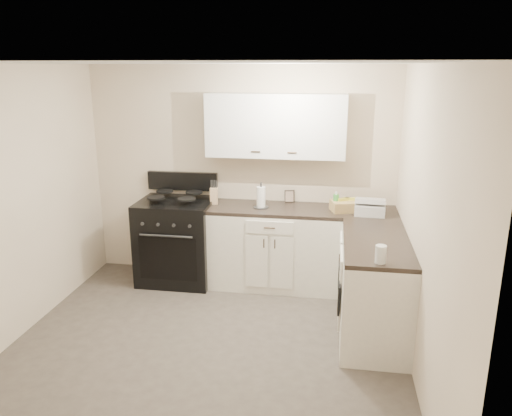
% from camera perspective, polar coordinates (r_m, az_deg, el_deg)
% --- Properties ---
extents(floor, '(3.60, 3.60, 0.00)m').
position_cam_1_polar(floor, '(4.73, -5.80, -15.78)').
color(floor, '#473F38').
rests_on(floor, ground).
extents(ceiling, '(3.60, 3.60, 0.00)m').
position_cam_1_polar(ceiling, '(4.02, -6.82, 16.14)').
color(ceiling, white).
rests_on(ceiling, wall_back).
extents(wall_back, '(3.60, 0.00, 3.60)m').
position_cam_1_polar(wall_back, '(5.91, -1.72, 3.93)').
color(wall_back, beige).
rests_on(wall_back, ground).
extents(wall_right, '(0.00, 3.60, 3.60)m').
position_cam_1_polar(wall_right, '(4.13, 18.63, -2.23)').
color(wall_right, beige).
rests_on(wall_right, ground).
extents(wall_left, '(0.00, 3.60, 3.60)m').
position_cam_1_polar(wall_left, '(4.98, -26.68, -0.07)').
color(wall_left, beige).
rests_on(wall_left, ground).
extents(wall_front, '(3.60, 0.00, 3.60)m').
position_cam_1_polar(wall_front, '(2.64, -16.69, -12.49)').
color(wall_front, beige).
rests_on(wall_front, ground).
extents(base_cabinets_back, '(1.55, 0.60, 0.90)m').
position_cam_1_polar(base_cabinets_back, '(5.78, 1.94, -4.60)').
color(base_cabinets_back, silver).
rests_on(base_cabinets_back, floor).
extents(base_cabinets_right, '(0.60, 1.90, 0.90)m').
position_cam_1_polar(base_cabinets_right, '(5.16, 13.06, -7.64)').
color(base_cabinets_right, silver).
rests_on(base_cabinets_right, floor).
extents(countertop_back, '(1.55, 0.60, 0.04)m').
position_cam_1_polar(countertop_back, '(5.64, 1.99, -0.12)').
color(countertop_back, black).
rests_on(countertop_back, base_cabinets_back).
extents(countertop_right, '(0.60, 1.90, 0.04)m').
position_cam_1_polar(countertop_right, '(4.99, 13.39, -2.69)').
color(countertop_right, black).
rests_on(countertop_right, base_cabinets_right).
extents(upper_cabinets, '(1.55, 0.30, 0.70)m').
position_cam_1_polar(upper_cabinets, '(5.60, 2.27, 9.39)').
color(upper_cabinets, white).
rests_on(upper_cabinets, wall_back).
extents(stove, '(0.85, 0.73, 1.03)m').
position_cam_1_polar(stove, '(5.99, -8.96, -3.94)').
color(stove, black).
rests_on(stove, floor).
extents(knife_block, '(0.10, 0.09, 0.19)m').
position_cam_1_polar(knife_block, '(5.76, -4.83, 1.39)').
color(knife_block, tan).
rests_on(knife_block, countertop_back).
extents(paper_towel, '(0.13, 0.13, 0.24)m').
position_cam_1_polar(paper_towel, '(5.59, 0.58, 1.23)').
color(paper_towel, white).
rests_on(paper_towel, countertop_back).
extents(soap_bottle, '(0.07, 0.07, 0.18)m').
position_cam_1_polar(soap_bottle, '(5.54, 9.11, 0.61)').
color(soap_bottle, green).
rests_on(soap_bottle, countertop_back).
extents(picture_frame, '(0.12, 0.06, 0.14)m').
position_cam_1_polar(picture_frame, '(5.83, 3.85, 1.35)').
color(picture_frame, black).
rests_on(picture_frame, countertop_back).
extents(wicker_basket, '(0.39, 0.32, 0.11)m').
position_cam_1_polar(wicker_basket, '(5.57, 10.36, 0.24)').
color(wicker_basket, tan).
rests_on(wicker_basket, countertop_right).
extents(countertop_grill, '(0.34, 0.32, 0.12)m').
position_cam_1_polar(countertop_grill, '(5.50, 12.89, -0.08)').
color(countertop_grill, silver).
rests_on(countertop_grill, countertop_right).
extents(glass_jar, '(0.10, 0.10, 0.15)m').
position_cam_1_polar(glass_jar, '(4.16, 14.06, -5.15)').
color(glass_jar, silver).
rests_on(glass_jar, countertop_right).
extents(oven_mitt_near, '(0.02, 0.16, 0.28)m').
position_cam_1_polar(oven_mitt_near, '(4.66, 9.46, -10.15)').
color(oven_mitt_near, black).
rests_on(oven_mitt_near, base_cabinets_right).
extents(oven_mitt_far, '(0.02, 0.13, 0.23)m').
position_cam_1_polar(oven_mitt_far, '(4.96, 9.48, -7.65)').
color(oven_mitt_far, black).
rests_on(oven_mitt_far, base_cabinets_right).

